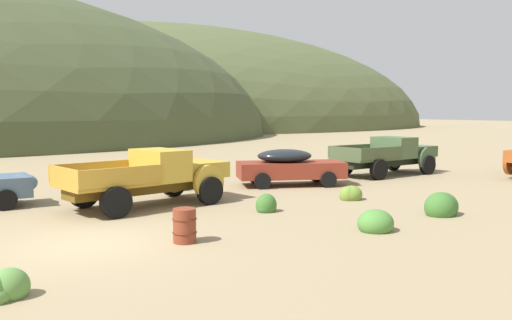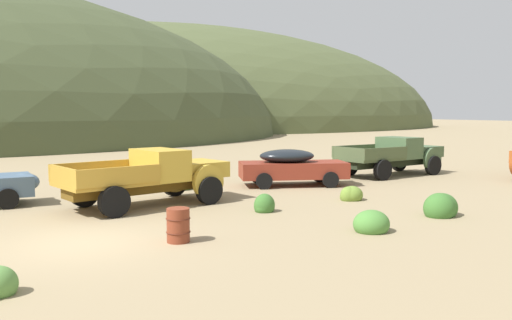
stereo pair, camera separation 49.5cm
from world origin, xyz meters
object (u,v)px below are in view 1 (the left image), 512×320
object	(u,v)px
truck_faded_yellow	(158,176)
car_rust_red	(294,166)
truck_weathered_green	(393,155)
oil_drum_by_truck	(185,226)

from	to	relation	value
truck_faded_yellow	car_rust_red	distance (m)	6.79
truck_faded_yellow	truck_weathered_green	size ratio (longest dim) A/B	0.99
truck_faded_yellow	car_rust_red	world-z (taller)	truck_faded_yellow
car_rust_red	truck_weathered_green	bearing A→B (deg)	27.04
car_rust_red	truck_weathered_green	xyz separation A→B (m)	(6.54, 0.93, 0.18)
truck_faded_yellow	oil_drum_by_truck	xyz separation A→B (m)	(-1.09, -5.30, -0.57)
car_rust_red	oil_drum_by_truck	xyz separation A→B (m)	(-7.67, -6.98, -0.40)
car_rust_red	oil_drum_by_truck	bearing A→B (deg)	-118.73
truck_weathered_green	truck_faded_yellow	bearing A→B (deg)	-175.28
truck_faded_yellow	oil_drum_by_truck	bearing A→B (deg)	-114.92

